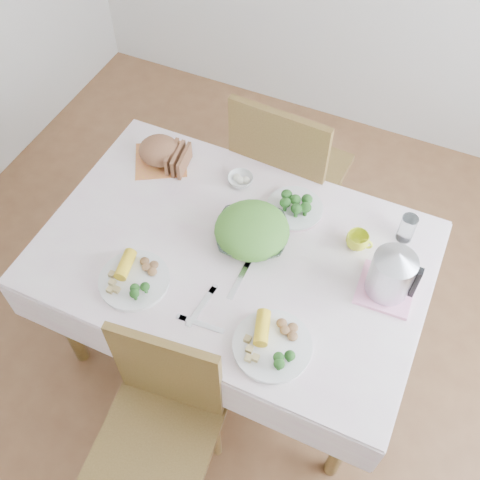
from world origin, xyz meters
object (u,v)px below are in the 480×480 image
at_px(chair_far, 291,179).
at_px(yellow_mug, 357,241).
at_px(dinner_plate_left, 134,281).
at_px(dinner_plate_right, 272,346).
at_px(electric_kettle, 392,272).
at_px(dining_table, 234,301).
at_px(chair_near, 154,445).
at_px(salad_bowl, 252,235).

distance_m(chair_far, yellow_mug, 0.74).
bearing_deg(dinner_plate_left, dinner_plate_right, -3.34).
bearing_deg(electric_kettle, yellow_mug, 150.59).
distance_m(dinner_plate_right, electric_kettle, 0.50).
relative_size(chair_far, dinner_plate_left, 3.95).
xyz_separation_m(dining_table, yellow_mug, (0.43, 0.22, 0.42)).
xyz_separation_m(dining_table, electric_kettle, (0.59, 0.07, 0.51)).
relative_size(chair_near, yellow_mug, 10.33).
xyz_separation_m(dining_table, salad_bowl, (0.04, 0.08, 0.42)).
xyz_separation_m(chair_far, dinner_plate_right, (0.31, -1.03, 0.31)).
bearing_deg(yellow_mug, dinner_plate_left, -144.43).
xyz_separation_m(dining_table, chair_near, (0.01, -0.72, 0.09)).
bearing_deg(dining_table, salad_bowl, 60.50).
bearing_deg(chair_near, chair_far, 84.49).
distance_m(chair_near, electric_kettle, 1.06).
bearing_deg(chair_far, dining_table, 94.07).
distance_m(dining_table, chair_near, 0.72).
height_order(dinner_plate_right, electric_kettle, electric_kettle).
xyz_separation_m(chair_near, electric_kettle, (0.58, 0.79, 0.42)).
height_order(chair_far, salad_bowl, chair_far).
xyz_separation_m(chair_far, dinner_plate_left, (-0.26, -1.00, 0.31)).
height_order(salad_bowl, yellow_mug, yellow_mug).
relative_size(salad_bowl, yellow_mug, 3.06).
height_order(chair_near, salad_bowl, chair_near).
height_order(yellow_mug, electric_kettle, electric_kettle).
bearing_deg(chair_far, salad_bowl, 98.17).
bearing_deg(yellow_mug, chair_far, 131.73).
bearing_deg(salad_bowl, dinner_plate_right, -57.57).
bearing_deg(dining_table, electric_kettle, 6.88).
bearing_deg(salad_bowl, dining_table, -119.50).
xyz_separation_m(dinner_plate_left, electric_kettle, (0.87, 0.36, 0.11)).
distance_m(dinner_plate_left, electric_kettle, 0.94).
height_order(chair_near, chair_far, chair_far).
relative_size(dinner_plate_left, electric_kettle, 1.21).
xyz_separation_m(dining_table, dinner_plate_left, (-0.28, -0.28, 0.40)).
relative_size(dinner_plate_left, dinner_plate_right, 0.96).
bearing_deg(electric_kettle, dinner_plate_left, -143.94).
height_order(salad_bowl, dinner_plate_left, salad_bowl).
bearing_deg(dining_table, dinner_plate_right, -47.01).
bearing_deg(dinner_plate_right, chair_far, 106.59).
distance_m(dining_table, dinner_plate_right, 0.59).
height_order(dining_table, salad_bowl, salad_bowl).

